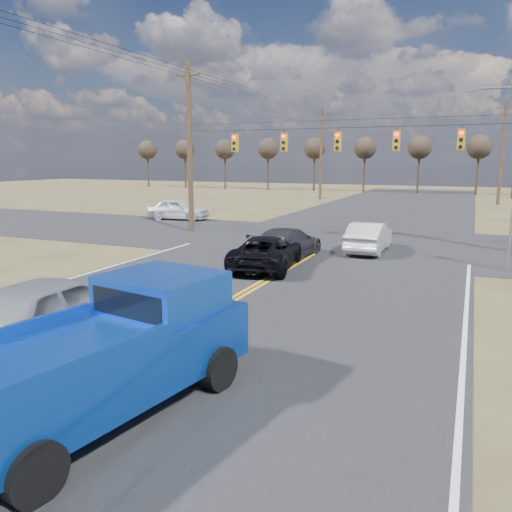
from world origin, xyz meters
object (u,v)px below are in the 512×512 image
at_px(silver_suv, 53,311).
at_px(cross_car_west, 178,209).
at_px(pickup_truck, 109,354).
at_px(black_suv, 267,252).
at_px(white_car_queue, 369,237).
at_px(dgrey_car_queue, 287,243).

bearing_deg(silver_suv, cross_car_west, -67.65).
xyz_separation_m(pickup_truck, black_suv, (-1.96, 12.00, -0.41)).
height_order(silver_suv, white_car_queue, silver_suv).
xyz_separation_m(silver_suv, white_car_queue, (4.44, 15.38, -0.16)).
bearing_deg(dgrey_car_queue, cross_car_west, -37.19).
distance_m(silver_suv, cross_car_west, 25.37).
distance_m(pickup_truck, black_suv, 12.17).
xyz_separation_m(pickup_truck, silver_suv, (-3.30, 2.00, -0.20)).
relative_size(silver_suv, white_car_queue, 1.18).
bearing_deg(cross_car_west, silver_suv, -160.45).
xyz_separation_m(white_car_queue, dgrey_car_queue, (-3.10, -2.99, -0.03)).
distance_m(silver_suv, dgrey_car_queue, 12.47).
xyz_separation_m(pickup_truck, white_car_queue, (1.14, 17.38, -0.36)).
xyz_separation_m(silver_suv, black_suv, (1.34, 10.01, -0.21)).
bearing_deg(black_suv, silver_suv, 73.99).
height_order(black_suv, cross_car_west, cross_car_west).
distance_m(silver_suv, black_suv, 10.10).
bearing_deg(cross_car_west, black_suv, -142.36).
relative_size(silver_suv, cross_car_west, 1.14).
xyz_separation_m(silver_suv, dgrey_car_queue, (1.34, 12.39, -0.19)).
bearing_deg(pickup_truck, black_suv, 109.03).
bearing_deg(pickup_truck, white_car_queue, 96.01).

